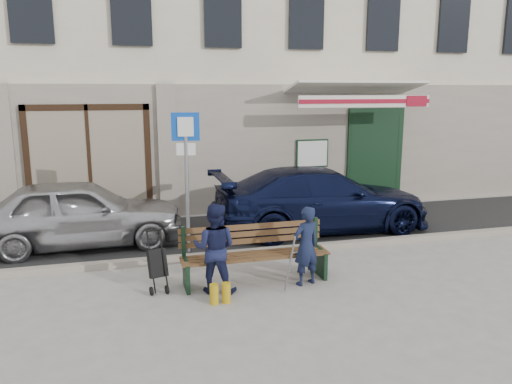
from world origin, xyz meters
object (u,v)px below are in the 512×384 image
object	(u,v)px
bench	(253,255)
woman	(215,248)
parking_sign	(186,162)
man	(306,246)
stroller	(157,265)
car_silver	(79,213)
car_navy	(321,199)

from	to	relation	value
bench	woman	distance (m)	0.73
parking_sign	man	xyz separation A→B (m)	(1.64, -1.74, -1.15)
woman	stroller	bearing A→B (deg)	5.49
man	woman	size ratio (longest dim) A/B	0.92
woman	stroller	size ratio (longest dim) A/B	1.48
car_silver	parking_sign	size ratio (longest dim) A/B	1.50
car_navy	woman	world-z (taller)	car_navy
car_navy	parking_sign	xyz separation A→B (m)	(-3.10, -1.17, 1.10)
car_navy	stroller	xyz separation A→B (m)	(-3.75, -2.54, -0.28)
car_silver	car_navy	bearing A→B (deg)	-93.40
man	car_silver	bearing A→B (deg)	-57.63
man	stroller	distance (m)	2.34
parking_sign	woman	bearing A→B (deg)	-72.13
car_navy	bench	world-z (taller)	car_navy
car_navy	man	bearing A→B (deg)	153.81
car_navy	man	world-z (taller)	car_navy
car_navy	woman	xyz separation A→B (m)	(-2.90, -2.82, -0.00)
woman	stroller	xyz separation A→B (m)	(-0.85, 0.27, -0.28)
bench	man	size ratio (longest dim) A/B	1.87
parking_sign	stroller	world-z (taller)	parking_sign
bench	stroller	distance (m)	1.51
car_silver	bench	world-z (taller)	car_silver
woman	bench	bearing A→B (deg)	-138.56
bench	car_silver	bearing A→B (deg)	136.09
car_silver	parking_sign	xyz separation A→B (m)	(1.99, -1.29, 1.11)
parking_sign	woman	xyz separation A→B (m)	(0.19, -1.65, -1.10)
car_silver	man	xyz separation A→B (m)	(3.63, -3.03, -0.04)
man	stroller	size ratio (longest dim) A/B	1.35
car_navy	stroller	world-z (taller)	car_navy
bench	woman	world-z (taller)	woman
car_silver	man	world-z (taller)	car_silver
car_silver	car_navy	xyz separation A→B (m)	(5.08, -0.12, 0.01)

